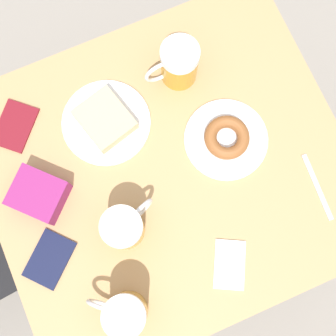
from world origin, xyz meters
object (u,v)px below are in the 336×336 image
object	(u,v)px
beer_mug_left	(124,227)
napkin_folded	(230,265)
beer_mug_center	(178,64)
passport_far_edge	(50,259)
plate_with_cake	(106,121)
passport_near_edge	(15,126)
beer_mug_right	(125,313)
fork	(317,187)
blue_pouch	(39,195)
plate_with_donut	(226,139)

from	to	relation	value
beer_mug_left	napkin_folded	bearing A→B (deg)	-132.28
beer_mug_center	passport_far_edge	distance (m)	0.58
plate_with_cake	napkin_folded	xyz separation A→B (m)	(-0.46, -0.14, -0.02)
beer_mug_left	passport_far_edge	xyz separation A→B (m)	(0.01, 0.20, -0.07)
passport_near_edge	beer_mug_right	bearing A→B (deg)	-170.41
passport_near_edge	passport_far_edge	world-z (taller)	same
beer_mug_left	passport_far_edge	world-z (taller)	beer_mug_left
beer_mug_center	passport_near_edge	xyz separation A→B (m)	(0.04, 0.45, -0.07)
beer_mug_center	beer_mug_left	bearing A→B (deg)	139.13
passport_near_edge	passport_far_edge	distance (m)	0.36
beer_mug_center	fork	xyz separation A→B (m)	(-0.42, -0.20, -0.07)
beer_mug_left	napkin_folded	size ratio (longest dim) A/B	0.99
blue_pouch	beer_mug_right	bearing A→B (deg)	-164.90
passport_far_edge	beer_mug_left	bearing A→B (deg)	-92.32
fork	passport_near_edge	size ratio (longest dim) A/B	1.17
beer_mug_right	passport_far_edge	distance (m)	0.24
plate_with_donut	blue_pouch	size ratio (longest dim) A/B	1.31
blue_pouch	plate_with_donut	bearing A→B (deg)	-96.04
beer_mug_left	blue_pouch	xyz separation A→B (m)	(0.16, 0.17, -0.04)
fork	passport_near_edge	world-z (taller)	passport_near_edge
beer_mug_right	passport_near_edge	xyz separation A→B (m)	(0.54, 0.09, -0.07)
passport_near_edge	blue_pouch	xyz separation A→B (m)	(-0.20, 0.00, 0.03)
beer_mug_center	plate_with_cake	bearing A→B (deg)	102.39
beer_mug_left	passport_far_edge	size ratio (longest dim) A/B	0.91
beer_mug_right	beer_mug_center	bearing A→B (deg)	-35.07
plate_with_donut	blue_pouch	bearing A→B (deg)	83.96
plate_with_donut	fork	xyz separation A→B (m)	(-0.20, -0.16, -0.01)
beer_mug_left	passport_near_edge	distance (m)	0.40
plate_with_donut	beer_mug_center	world-z (taller)	beer_mug_center
plate_with_donut	beer_mug_center	distance (m)	0.23
beer_mug_center	passport_near_edge	distance (m)	0.45
fork	beer_mug_center	bearing A→B (deg)	25.85
beer_mug_center	passport_far_edge	size ratio (longest dim) A/B	0.95
plate_with_donut	blue_pouch	distance (m)	0.49
plate_with_cake	napkin_folded	size ratio (longest dim) A/B	1.64
fork	passport_far_edge	distance (m)	0.69
beer_mug_left	beer_mug_right	distance (m)	0.19
plate_with_donut	blue_pouch	xyz separation A→B (m)	(0.05, 0.49, 0.02)
beer_mug_left	beer_mug_center	bearing A→B (deg)	-40.87
napkin_folded	passport_far_edge	distance (m)	0.44
napkin_folded	beer_mug_left	bearing A→B (deg)	47.72
beer_mug_center	blue_pouch	bearing A→B (deg)	110.05
plate_with_donut	passport_near_edge	world-z (taller)	plate_with_donut
plate_with_donut	fork	bearing A→B (deg)	-141.64
beer_mug_right	fork	distance (m)	0.57
plate_with_cake	plate_with_donut	size ratio (longest dim) A/B	1.07
napkin_folded	fork	world-z (taller)	same
plate_with_donut	beer_mug_right	distance (m)	0.49
passport_far_edge	blue_pouch	xyz separation A→B (m)	(0.15, -0.04, 0.03)
beer_mug_center	beer_mug_right	xyz separation A→B (m)	(-0.50, 0.35, 0.00)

